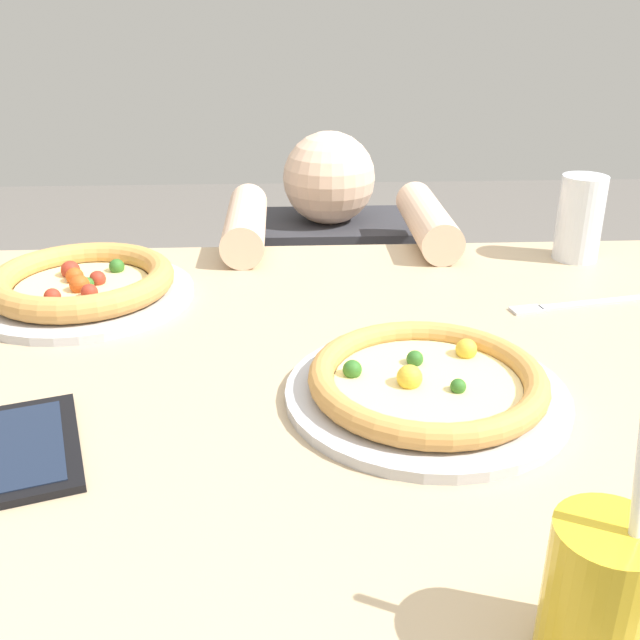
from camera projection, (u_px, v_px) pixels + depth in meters
dining_table at (348, 461)px, 0.88m from camera, size 1.11×0.95×0.75m
pizza_near at (427, 384)px, 0.78m from camera, size 0.30×0.30×0.04m
pizza_far at (83, 285)px, 1.04m from camera, size 0.31×0.31×0.05m
drink_cup_colored at (600, 593)px, 0.46m from camera, size 0.07×0.07×0.18m
water_cup_clear at (580, 217)px, 1.17m from camera, size 0.07×0.07×0.14m
fork at (571, 305)px, 1.02m from camera, size 0.20×0.06×0.00m
diner_seated at (328, 353)px, 1.62m from camera, size 0.39×0.51×0.90m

